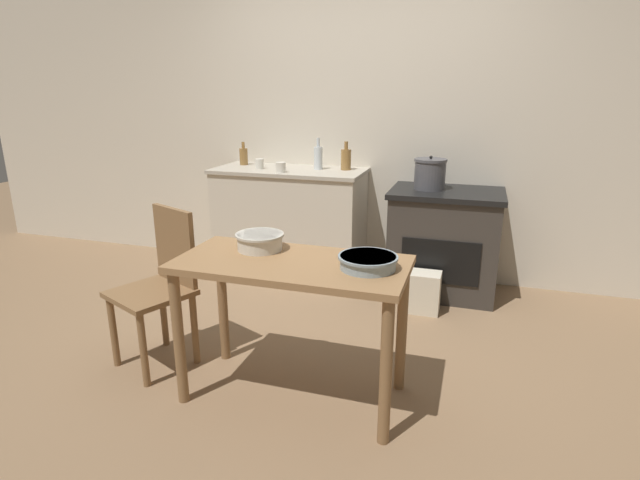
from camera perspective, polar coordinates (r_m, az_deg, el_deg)
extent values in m
plane|color=#896B4C|center=(3.21, -2.27, -12.47)|extent=(14.00, 14.00, 0.00)
cube|color=beige|center=(4.33, 4.84, 12.86)|extent=(8.00, 0.07, 2.55)
cube|color=beige|center=(4.33, -3.42, 1.81)|extent=(1.24, 0.56, 0.90)
cube|color=#B6AD9C|center=(4.23, -3.53, 7.92)|extent=(1.27, 0.59, 0.03)
cube|color=#38332D|center=(4.06, 13.93, -0.49)|extent=(0.81, 0.59, 0.79)
cube|color=black|center=(3.96, 14.35, 5.24)|extent=(0.85, 0.63, 0.04)
cube|color=black|center=(3.79, 13.54, -2.45)|extent=(0.57, 0.01, 0.33)
cube|color=#997047|center=(2.48, -3.28, -2.78)|extent=(1.15, 0.56, 0.03)
cylinder|color=olive|center=(2.67, -15.85, -10.79)|extent=(0.06, 0.06, 0.72)
cylinder|color=olive|center=(2.31, 7.53, -14.86)|extent=(0.06, 0.06, 0.72)
cylinder|color=olive|center=(3.02, -11.06, -7.07)|extent=(0.06, 0.06, 0.72)
cylinder|color=olive|center=(2.71, 9.33, -9.87)|extent=(0.06, 0.06, 0.72)
cube|color=olive|center=(3.03, -18.82, -5.79)|extent=(0.53, 0.53, 0.03)
cube|color=olive|center=(3.03, -16.26, -0.63)|extent=(0.34, 0.17, 0.45)
cylinder|color=olive|center=(3.19, -22.53, -9.64)|extent=(0.04, 0.04, 0.44)
cylinder|color=olive|center=(2.92, -19.53, -11.78)|extent=(0.04, 0.04, 0.44)
cylinder|color=olive|center=(3.32, -17.45, -7.98)|extent=(0.04, 0.04, 0.44)
cylinder|color=olive|center=(3.07, -14.14, -9.84)|extent=(0.04, 0.04, 0.44)
cube|color=beige|center=(3.74, 11.58, -5.83)|extent=(0.26, 0.18, 0.30)
cylinder|color=#4C4C51|center=(3.96, 12.44, 7.23)|extent=(0.24, 0.24, 0.21)
cylinder|color=#4C4C51|center=(3.94, 12.55, 8.90)|extent=(0.25, 0.25, 0.02)
sphere|color=black|center=(3.94, 12.57, 9.22)|extent=(0.02, 0.02, 0.02)
cylinder|color=#93A8B2|center=(2.37, 5.50, -2.53)|extent=(0.26, 0.26, 0.06)
cylinder|color=#8597A0|center=(2.36, 5.51, -1.94)|extent=(0.28, 0.28, 0.01)
cylinder|color=silver|center=(2.65, -6.89, -0.18)|extent=(0.24, 0.24, 0.09)
cylinder|color=beige|center=(2.64, -6.92, 0.60)|extent=(0.26, 0.26, 0.01)
cylinder|color=olive|center=(4.16, 2.99, 9.16)|extent=(0.08, 0.08, 0.17)
cylinder|color=olive|center=(4.15, 3.01, 10.75)|extent=(0.03, 0.03, 0.07)
cylinder|color=olive|center=(4.50, -8.72, 9.41)|extent=(0.07, 0.07, 0.14)
cylinder|color=olive|center=(4.48, -8.78, 10.67)|extent=(0.03, 0.03, 0.06)
cylinder|color=silver|center=(4.18, -0.20, 9.34)|extent=(0.07, 0.07, 0.19)
cylinder|color=silver|center=(4.17, -0.20, 11.09)|extent=(0.03, 0.03, 0.07)
cylinder|color=silver|center=(4.25, -6.94, 8.64)|extent=(0.07, 0.07, 0.08)
cylinder|color=silver|center=(4.04, -4.51, 8.28)|extent=(0.08, 0.08, 0.08)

